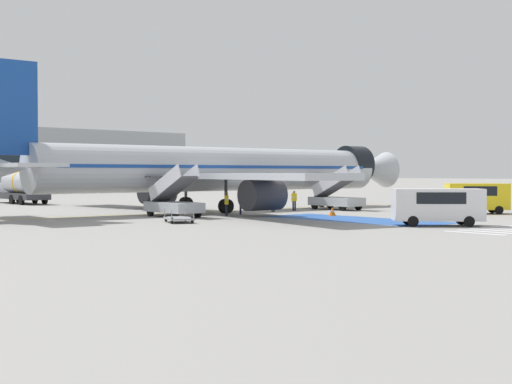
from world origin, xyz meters
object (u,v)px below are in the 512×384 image
Objects in this scene: ground_crew_0 at (294,199)px; ground_crew_2 at (227,202)px; fuel_tanker at (20,187)px; boarding_stairs_forward at (336,198)px; ground_crew_1 at (273,200)px; airliner at (214,170)px; service_van_0 at (477,196)px; service_van_1 at (438,204)px; boarding_stairs_aft at (173,203)px; traffic_cone_0 at (332,211)px; baggage_cart at (179,218)px; ground_crew_3 at (241,201)px.

ground_crew_0 is 0.95× the size of ground_crew_2.
fuel_tanker is 30.05m from ground_crew_2.
ground_crew_1 is (-6.19, 1.19, 0.02)m from boarding_stairs_forward.
airliner is 25.21m from fuel_tanker.
ground_crew_1 is (-9.93, 12.29, -0.40)m from service_van_0.
fuel_tanker reaches higher than ground_crew_2.
boarding_stairs_aft is at bearing 65.32° from service_van_1.
boarding_stairs_aft is at bearing -90.51° from fuel_tanker.
service_van_0 is (3.75, -11.10, 0.42)m from boarding_stairs_forward.
airliner is at bearing 104.51° from traffic_cone_0.
airliner is 66.26× the size of traffic_cone_0.
fuel_tanker reaches higher than baggage_cart.
boarding_stairs_forward is at bearing 0.00° from boarding_stairs_aft.
service_van_0 is at bearing -95.18° from ground_crew_2.
fuel_tanker is 44.68m from service_van_0.
ground_crew_0 is 0.97× the size of ground_crew_3.
fuel_tanker is 46.14m from service_van_1.
ground_crew_0 is (-7.51, 12.34, -0.43)m from service_van_0.
service_van_0 is at bearing 42.83° from airliner.
fuel_tanker is at bearing 120.72° from boarding_stairs_forward.
boarding_stairs_forward reaches higher than ground_crew_2.
service_van_0 is at bearing -63.60° from fuel_tanker.
fuel_tanker is (-5.69, 24.50, -1.69)m from airliner.
boarding_stairs_aft is 3.24× the size of ground_crew_0.
airliner reaches higher than ground_crew_2.
ground_crew_1 reaches higher than traffic_cone_0.
traffic_cone_0 is (-10.33, 5.57, -1.06)m from service_van_0.
ground_crew_2 reaches higher than ground_crew_3.
boarding_stairs_aft is 9.85m from ground_crew_1.
boarding_stairs_forward is 1.00× the size of boarding_stairs_aft.
traffic_cone_0 is (-0.39, -6.72, -0.66)m from ground_crew_1.
service_van_1 reaches higher than ground_crew_2.
ground_crew_1 is at bearing -71.09° from fuel_tanker.
ground_crew_2 is at bearing 55.24° from service_van_1.
ground_crew_1 is at bearing -46.85° from ground_crew_2.
ground_crew_3 is at bearing -11.34° from airliner.
boarding_stairs_aft is 18.65m from service_van_1.
boarding_stairs_forward is at bearing 65.69° from airliner.
ground_crew_1 is at bearing 43.29° from airliner.
boarding_stairs_forward and boarding_stairs_aft have the same top height.
ground_crew_1 is at bearing 34.05° from service_van_1.
airliner is 24.42× the size of ground_crew_1.
airliner reaches higher than ground_crew_3.
baggage_cart is 13.88m from ground_crew_1.
boarding_stairs_forward is 6.30m from ground_crew_1.
boarding_stairs_aft is 3.09× the size of ground_crew_2.
airliner reaches higher than boarding_stairs_aft.
baggage_cart is (-19.09, -3.87, -0.70)m from boarding_stairs_forward.
ground_crew_2 is (2.58, -29.93, -0.70)m from fuel_tanker.
boarding_stairs_aft is at bearing 95.32° from ground_crew_2.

